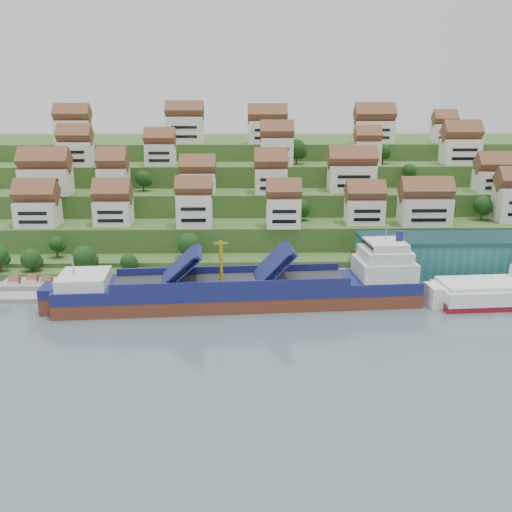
{
  "coord_description": "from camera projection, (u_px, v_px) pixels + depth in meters",
  "views": [
    {
      "loc": [
        -8.65,
        -126.92,
        46.79
      ],
      "look_at": [
        -5.52,
        14.0,
        8.0
      ],
      "focal_mm": 40.0,
      "sensor_mm": 36.0,
      "label": 1
    }
  ],
  "objects": [
    {
      "name": "hillside",
      "position": [
        265.0,
        191.0,
        231.94
      ],
      "size": [
        260.0,
        128.0,
        31.0
      ],
      "color": "#2D4C1E",
      "rests_on": "ground"
    },
    {
      "name": "cargo_ship",
      "position": [
        250.0,
        290.0,
        133.78
      ],
      "size": [
        84.63,
        19.01,
        18.69
      ],
      "rotation": [
        0.0,
        0.0,
        0.07
      ],
      "color": "brown",
      "rests_on": "ground"
    },
    {
      "name": "second_ship",
      "position": [
        505.0,
        292.0,
        134.77
      ],
      "size": [
        32.02,
        13.78,
        9.07
      ],
      "rotation": [
        0.0,
        0.0,
        0.07
      ],
      "color": "maroon",
      "rests_on": "ground"
    },
    {
      "name": "hillside_trees",
      "position": [
        242.0,
        203.0,
        172.84
      ],
      "size": [
        142.57,
        62.41,
        30.53
      ],
      "color": "#1A3F15",
      "rests_on": "ground"
    },
    {
      "name": "warehouse",
      "position": [
        473.0,
        255.0,
        150.54
      ],
      "size": [
        60.0,
        15.0,
        10.0
      ],
      "primitive_type": "cube",
      "color": "#256665",
      "rests_on": "quay"
    },
    {
      "name": "hillside_village",
      "position": [
        268.0,
        170.0,
        186.94
      ],
      "size": [
        158.52,
        64.98,
        29.69
      ],
      "color": "white",
      "rests_on": "ground"
    },
    {
      "name": "quay",
      "position": [
        353.0,
        280.0,
        149.54
      ],
      "size": [
        180.0,
        14.0,
        2.2
      ],
      "primitive_type": "cube",
      "color": "gray",
      "rests_on": "ground"
    },
    {
      "name": "pebble_beach",
      "position": [
        51.0,
        288.0,
        145.14
      ],
      "size": [
        45.0,
        20.0,
        1.0
      ],
      "primitive_type": "cube",
      "color": "gray",
      "rests_on": "ground"
    },
    {
      "name": "flagpole",
      "position": [
        350.0,
        264.0,
        143.15
      ],
      "size": [
        1.28,
        0.16,
        8.0
      ],
      "color": "gray",
      "rests_on": "quay"
    },
    {
      "name": "beach_huts",
      "position": [
        40.0,
        283.0,
        143.46
      ],
      "size": [
        14.4,
        3.7,
        2.2
      ],
      "color": "white",
      "rests_on": "pebble_beach"
    },
    {
      "name": "ground",
      "position": [
        281.0,
        304.0,
        134.94
      ],
      "size": [
        300.0,
        300.0,
        0.0
      ],
      "primitive_type": "plane",
      "color": "slate",
      "rests_on": "ground"
    }
  ]
}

